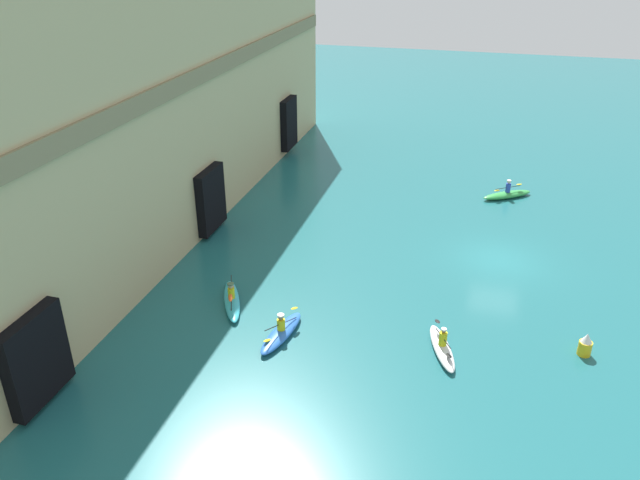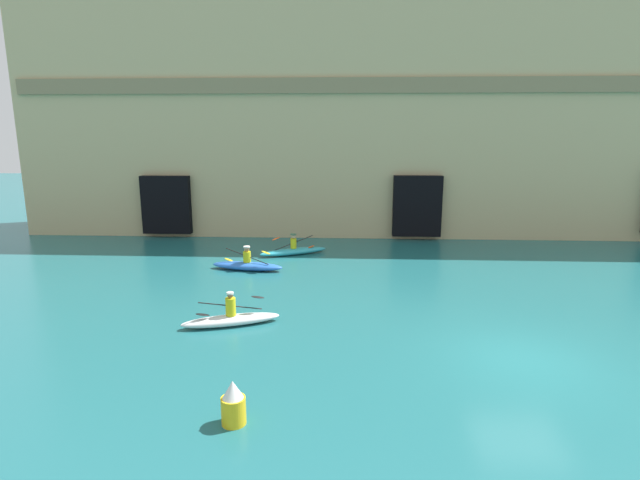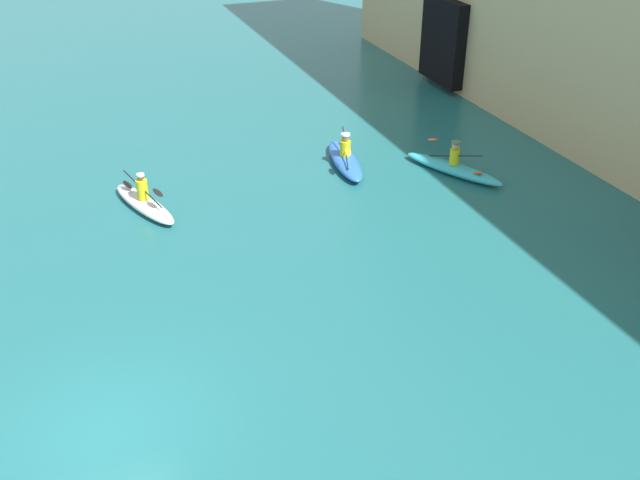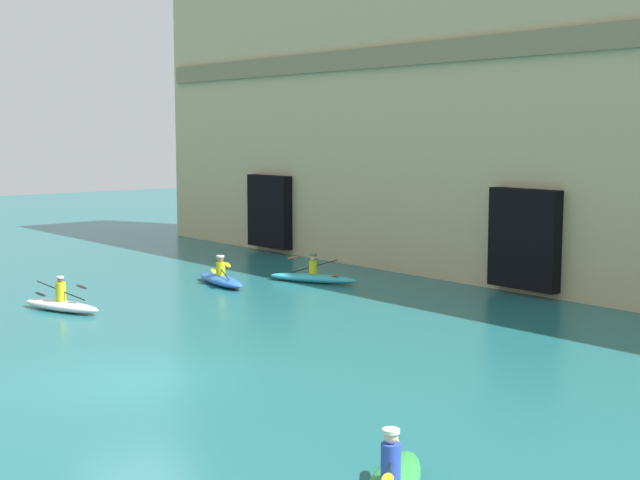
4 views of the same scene
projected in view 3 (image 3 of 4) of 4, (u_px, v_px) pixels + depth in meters
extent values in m
plane|color=#1E6066|center=(104.00, 433.00, 12.84)|extent=(120.00, 120.00, 0.00)
cube|color=black|center=(445.00, 41.00, 29.05)|extent=(2.82, 0.70, 3.36)
ellipsoid|color=white|center=(144.00, 204.00, 20.30)|extent=(3.18, 1.66, 0.33)
cylinder|color=gold|center=(142.00, 189.00, 20.07)|extent=(0.32, 0.32, 0.58)
sphere|color=brown|center=(141.00, 177.00, 19.88)|extent=(0.18, 0.18, 0.18)
cylinder|color=silver|center=(140.00, 175.00, 19.84)|extent=(0.23, 0.23, 0.06)
cylinder|color=black|center=(142.00, 189.00, 20.05)|extent=(1.89, 0.76, 0.47)
ellipsoid|color=black|center=(158.00, 193.00, 19.39)|extent=(0.48, 0.33, 0.14)
ellipsoid|color=black|center=(128.00, 185.00, 20.72)|extent=(0.48, 0.33, 0.14)
ellipsoid|color=#33B2C6|center=(453.00, 169.00, 22.39)|extent=(3.47, 2.15, 0.33)
cylinder|color=gold|center=(455.00, 157.00, 22.18)|extent=(0.30, 0.30, 0.50)
sphere|color=tan|center=(456.00, 145.00, 22.00)|extent=(0.24, 0.24, 0.24)
cylinder|color=#4C6B4C|center=(456.00, 143.00, 21.95)|extent=(0.30, 0.30, 0.06)
cylinder|color=black|center=(455.00, 156.00, 22.17)|extent=(1.90, 0.78, 0.67)
ellipsoid|color=#D84C19|center=(477.00, 173.00, 21.74)|extent=(0.47, 0.33, 0.18)
ellipsoid|color=#D84C19|center=(433.00, 139.00, 22.60)|extent=(0.47, 0.33, 0.18)
ellipsoid|color=blue|center=(345.00, 160.00, 22.91)|extent=(3.35, 1.28, 0.37)
cylinder|color=gold|center=(345.00, 148.00, 22.70)|extent=(0.34, 0.34, 0.48)
sphere|color=#9E704C|center=(345.00, 138.00, 22.52)|extent=(0.24, 0.24, 0.24)
cylinder|color=silver|center=(346.00, 135.00, 22.47)|extent=(0.30, 0.30, 0.06)
cylinder|color=black|center=(345.00, 147.00, 22.69)|extent=(2.04, 0.70, 0.60)
ellipsoid|color=yellow|center=(343.00, 143.00, 23.63)|extent=(0.47, 0.31, 0.16)
ellipsoid|color=yellow|center=(348.00, 152.00, 21.74)|extent=(0.47, 0.31, 0.16)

